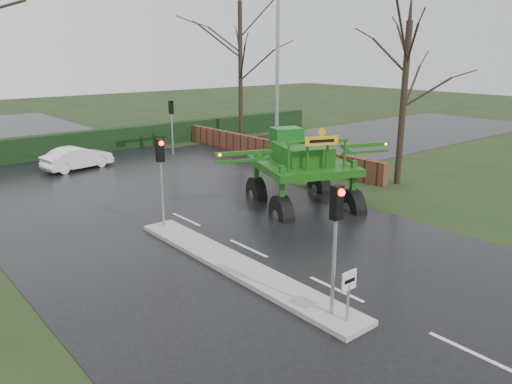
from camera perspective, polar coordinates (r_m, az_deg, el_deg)
ground at (r=14.71m, az=9.11°, el=-10.98°), size 140.00×140.00×0.00m
road_main at (r=22.06m, az=-10.73°, el=-1.85°), size 14.00×80.00×0.02m
road_cross at (r=27.29m, az=-16.92°, el=1.14°), size 80.00×12.00×0.02m
median_island at (r=15.84m, az=-2.31°, el=-8.42°), size 1.20×10.00×0.16m
hedge_row at (r=34.52m, az=-22.31°, el=4.87°), size 44.00×0.90×1.50m
brick_wall at (r=32.54m, az=0.23°, el=5.18°), size 0.40×20.00×1.20m
keep_left_sign at (r=12.49m, az=10.55°, el=-10.72°), size 0.50×0.07×1.35m
traffic_signal_near at (r=12.19m, az=9.14°, el=-3.51°), size 0.26×0.33×3.52m
traffic_signal_mid at (r=18.67m, az=-10.83°, el=3.16°), size 0.26×0.33×3.52m
traffic_signal_far at (r=33.21m, az=-9.65°, el=8.65°), size 0.26×0.33×3.52m
street_light_right at (r=27.46m, az=1.98°, el=14.53°), size 3.85×0.30×10.00m
tree_right_near at (r=26.01m, az=16.66°, el=12.08°), size 5.60×5.60×9.64m
tree_right_far at (r=37.44m, az=-1.81°, el=15.63°), size 7.00×7.00×12.05m
crop_sprayer at (r=20.19m, az=2.77°, el=3.09°), size 7.63×6.07×4.54m
white_sedan at (r=30.68m, az=-19.61°, el=2.46°), size 4.16×2.08×1.31m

